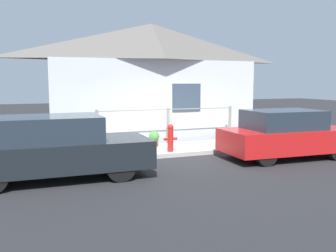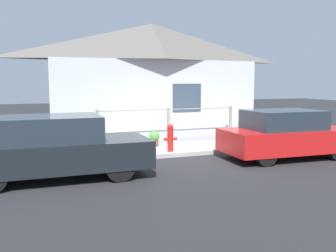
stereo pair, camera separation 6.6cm
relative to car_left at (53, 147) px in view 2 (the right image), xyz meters
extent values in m
plane|color=#262628|center=(3.94, 1.24, -0.72)|extent=(60.00, 60.00, 0.00)
cube|color=#B2AFA8|center=(3.94, 2.18, -0.66)|extent=(24.00, 1.88, 0.13)
cube|color=silver|center=(3.94, 3.63, 0.77)|extent=(7.54, 0.12, 2.98)
cube|color=#384756|center=(4.88, 3.56, 0.91)|extent=(1.10, 0.04, 1.00)
pyramid|color=#605B56|center=(3.94, 4.67, 2.93)|extent=(7.94, 2.20, 1.36)
cylinder|color=gray|center=(1.54, 2.97, 0.00)|extent=(0.10, 0.10, 1.21)
cylinder|color=gray|center=(3.94, 2.97, 0.00)|extent=(0.10, 0.10, 1.21)
cylinder|color=gray|center=(6.34, 2.97, 0.00)|extent=(0.10, 0.10, 1.21)
cylinder|color=gray|center=(3.94, 2.97, 0.56)|extent=(4.80, 0.03, 0.03)
cube|color=black|center=(0.05, 0.00, -0.16)|extent=(4.25, 1.82, 0.63)
cube|color=#232D38|center=(-0.12, 0.00, 0.44)|extent=(2.34, 1.59, 0.57)
cylinder|color=black|center=(1.37, 0.75, -0.39)|extent=(0.67, 0.21, 0.66)
cylinder|color=black|center=(1.35, -0.78, -0.39)|extent=(0.67, 0.21, 0.66)
cube|color=red|center=(6.48, 0.00, -0.18)|extent=(3.82, 1.82, 0.64)
cube|color=#232D38|center=(6.33, 0.01, 0.41)|extent=(2.12, 1.56, 0.54)
cylinder|color=black|center=(7.67, 0.67, -0.43)|extent=(0.59, 0.22, 0.58)
cylinder|color=black|center=(5.35, 0.76, -0.43)|extent=(0.59, 0.22, 0.58)
cylinder|color=black|center=(5.29, -0.67, -0.43)|extent=(0.59, 0.22, 0.58)
cylinder|color=red|center=(3.46, 1.54, -0.25)|extent=(0.18, 0.18, 0.70)
sphere|color=red|center=(3.46, 1.54, 0.14)|extent=(0.18, 0.18, 0.18)
cylinder|color=red|center=(3.33, 1.54, -0.22)|extent=(0.16, 0.08, 0.08)
cylinder|color=red|center=(3.59, 1.54, -0.22)|extent=(0.16, 0.08, 0.08)
cylinder|color=brown|center=(3.31, 2.58, -0.50)|extent=(0.27, 0.27, 0.20)
sphere|color=#4C8E3D|center=(3.31, 2.58, -0.27)|extent=(0.34, 0.34, 0.34)
cylinder|color=slate|center=(0.80, 2.80, -0.52)|extent=(0.20, 0.20, 0.15)
sphere|color=#2D6B2D|center=(0.80, 2.80, -0.24)|extent=(0.55, 0.55, 0.55)
camera|label=1|loc=(-0.63, -8.72, 1.49)|focal=40.00mm
camera|label=2|loc=(-0.57, -8.75, 1.49)|focal=40.00mm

